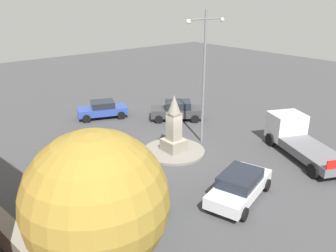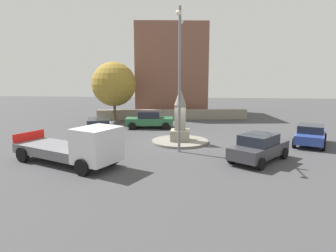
{
  "view_description": "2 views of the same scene",
  "coord_description": "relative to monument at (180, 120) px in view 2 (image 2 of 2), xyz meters",
  "views": [
    {
      "loc": [
        -13.07,
        -15.18,
        9.42
      ],
      "look_at": [
        0.03,
        0.63,
        1.61
      ],
      "focal_mm": 36.75,
      "sensor_mm": 36.0,
      "label": 1
    },
    {
      "loc": [
        21.26,
        1.19,
        4.84
      ],
      "look_at": [
        0.76,
        -0.77,
        1.29
      ],
      "focal_mm": 33.15,
      "sensor_mm": 36.0,
      "label": 2
    }
  ],
  "objects": [
    {
      "name": "ground_plane",
      "position": [
        0.0,
        0.0,
        -1.63
      ],
      "size": [
        80.0,
        80.0,
        0.0
      ],
      "primitive_type": "plane",
      "color": "#424244"
    },
    {
      "name": "traffic_island",
      "position": [
        0.0,
        0.0,
        -1.55
      ],
      "size": [
        3.97,
        3.97,
        0.16
      ],
      "primitive_type": "cylinder",
      "color": "gray",
      "rests_on": "ground"
    },
    {
      "name": "monument",
      "position": [
        0.0,
        0.0,
        0.0
      ],
      "size": [
        1.29,
        1.29,
        3.64
      ],
      "color": "gray",
      "rests_on": "traffic_island"
    },
    {
      "name": "streetlamp",
      "position": [
        2.58,
        0.09,
        3.51
      ],
      "size": [
        3.18,
        0.28,
        8.64
      ],
      "color": "slate",
      "rests_on": "ground"
    },
    {
      "name": "car_dark_grey_passing",
      "position": [
        4.24,
        4.6,
        -0.84
      ],
      "size": [
        4.27,
        3.84,
        1.53
      ],
      "color": "#38383D",
      "rests_on": "ground"
    },
    {
      "name": "car_blue_parked_right",
      "position": [
        -0.12,
        8.84,
        -0.91
      ],
      "size": [
        4.31,
        3.09,
        1.38
      ],
      "color": "#2D479E",
      "rests_on": "ground"
    },
    {
      "name": "car_white_far_side",
      "position": [
        -1.05,
        -6.16,
        -0.87
      ],
      "size": [
        4.66,
        2.92,
        1.45
      ],
      "color": "silver",
      "rests_on": "ground"
    },
    {
      "name": "car_green_waiting",
      "position": [
        -5.58,
        -3.04,
        -0.87
      ],
      "size": [
        2.35,
        4.28,
        1.5
      ],
      "color": "#2D6B42",
      "rests_on": "ground"
    },
    {
      "name": "truck_white_near_island",
      "position": [
        6.02,
        -5.04,
        -0.64
      ],
      "size": [
        4.59,
        6.59,
        2.17
      ],
      "color": "silver",
      "rests_on": "ground"
    },
    {
      "name": "stone_boundary_wall",
      "position": [
        -10.91,
        -1.44,
        -1.12
      ],
      "size": [
        2.74,
        15.62,
        1.02
      ],
      "primitive_type": "cube",
      "rotation": [
        0.0,
        0.0,
        4.84
      ],
      "color": "gray",
      "rests_on": "ground"
    },
    {
      "name": "corner_building",
      "position": [
        -16.16,
        -2.13,
        3.5
      ],
      "size": [
        8.57,
        8.9,
        10.26
      ],
      "primitive_type": "cube",
      "rotation": [
        0.0,
        0.0,
        4.84
      ],
      "color": "brown",
      "rests_on": "ground"
    },
    {
      "name": "tree_near_wall",
      "position": [
        -9.15,
        -7.14,
        2.09
      ],
      "size": [
        4.4,
        4.4,
        5.92
      ],
      "color": "brown",
      "rests_on": "ground"
    }
  ]
}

